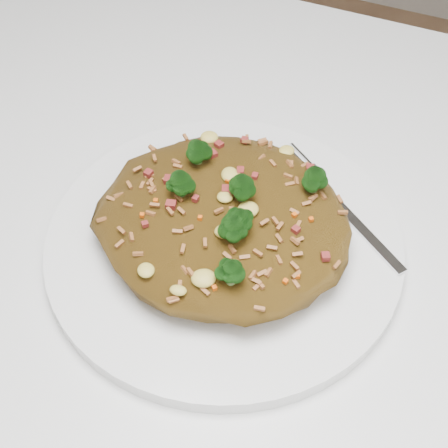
{
  "coord_description": "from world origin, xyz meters",
  "views": [
    {
      "loc": [
        0.14,
        -0.27,
        1.15
      ],
      "look_at": [
        0.01,
        0.02,
        0.78
      ],
      "focal_mm": 50.0,
      "sensor_mm": 36.0,
      "label": 1
    }
  ],
  "objects_px": {
    "plate": "(224,242)",
    "dining_table": "(203,315)",
    "fried_rice": "(224,213)",
    "fork": "(344,210)"
  },
  "relations": [
    {
      "from": "dining_table",
      "to": "fried_rice",
      "type": "relative_size",
      "value": 5.98
    },
    {
      "from": "plate",
      "to": "fried_rice",
      "type": "distance_m",
      "value": 0.04
    },
    {
      "from": "dining_table",
      "to": "fried_rice",
      "type": "height_order",
      "value": "fried_rice"
    },
    {
      "from": "plate",
      "to": "fried_rice",
      "type": "bearing_deg",
      "value": -22.94
    },
    {
      "from": "plate",
      "to": "fried_rice",
      "type": "relative_size",
      "value": 1.42
    },
    {
      "from": "fried_rice",
      "to": "fork",
      "type": "relative_size",
      "value": 1.43
    },
    {
      "from": "plate",
      "to": "dining_table",
      "type": "bearing_deg",
      "value": -133.75
    },
    {
      "from": "fork",
      "to": "dining_table",
      "type": "bearing_deg",
      "value": -104.33
    },
    {
      "from": "dining_table",
      "to": "plate",
      "type": "bearing_deg",
      "value": 46.25
    },
    {
      "from": "fork",
      "to": "plate",
      "type": "bearing_deg",
      "value": -105.65
    }
  ]
}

